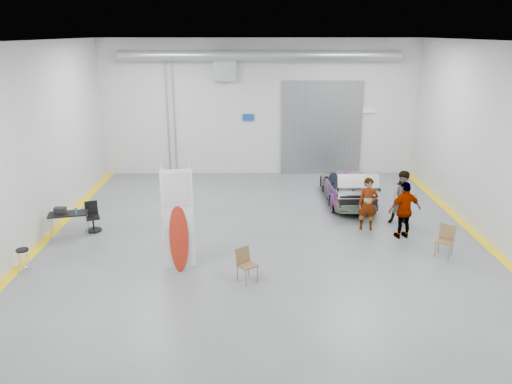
{
  "coord_description": "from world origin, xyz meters",
  "views": [
    {
      "loc": [
        -0.38,
        -14.25,
        6.25
      ],
      "look_at": [
        -0.23,
        0.47,
        1.5
      ],
      "focal_mm": 35.0,
      "sensor_mm": 36.0,
      "label": 1
    }
  ],
  "objects_px": {
    "shop_stool": "(24,261)",
    "folding_chair_near": "(247,271)",
    "person_c": "(405,210)",
    "person_a": "(368,204)",
    "person_b": "(404,198)",
    "sedan_car": "(348,186)",
    "surfboard_display": "(177,229)",
    "work_table": "(66,213)",
    "office_chair": "(93,218)",
    "folding_chair_far": "(444,247)"
  },
  "relations": [
    {
      "from": "shop_stool",
      "to": "folding_chair_near",
      "type": "bearing_deg",
      "value": -5.44
    },
    {
      "from": "person_c",
      "to": "shop_stool",
      "type": "relative_size",
      "value": 2.69
    },
    {
      "from": "person_a",
      "to": "person_b",
      "type": "relative_size",
      "value": 0.94
    },
    {
      "from": "sedan_car",
      "to": "person_b",
      "type": "height_order",
      "value": "person_b"
    },
    {
      "from": "surfboard_display",
      "to": "work_table",
      "type": "distance_m",
      "value": 4.66
    },
    {
      "from": "person_b",
      "to": "folding_chair_near",
      "type": "xyz_separation_m",
      "value": [
        -5.22,
        -4.04,
        -0.65
      ]
    },
    {
      "from": "sedan_car",
      "to": "shop_stool",
      "type": "relative_size",
      "value": 6.15
    },
    {
      "from": "person_a",
      "to": "office_chair",
      "type": "relative_size",
      "value": 1.83
    },
    {
      "from": "folding_chair_near",
      "to": "person_b",
      "type": "bearing_deg",
      "value": -0.26
    },
    {
      "from": "folding_chair_near",
      "to": "work_table",
      "type": "height_order",
      "value": "work_table"
    },
    {
      "from": "folding_chair_near",
      "to": "office_chair",
      "type": "relative_size",
      "value": 0.95
    },
    {
      "from": "sedan_car",
      "to": "person_a",
      "type": "xyz_separation_m",
      "value": [
        0.12,
        -2.85,
        0.27
      ]
    },
    {
      "from": "person_c",
      "to": "folding_chair_far",
      "type": "bearing_deg",
      "value": 106.43
    },
    {
      "from": "surfboard_display",
      "to": "shop_stool",
      "type": "relative_size",
      "value": 4.45
    },
    {
      "from": "work_table",
      "to": "folding_chair_far",
      "type": "bearing_deg",
      "value": -8.42
    },
    {
      "from": "sedan_car",
      "to": "shop_stool",
      "type": "xyz_separation_m",
      "value": [
        -9.85,
        -5.86,
        -0.27
      ]
    },
    {
      "from": "person_c",
      "to": "surfboard_display",
      "type": "height_order",
      "value": "surfboard_display"
    },
    {
      "from": "surfboard_display",
      "to": "work_table",
      "type": "relative_size",
      "value": 2.32
    },
    {
      "from": "person_a",
      "to": "person_b",
      "type": "height_order",
      "value": "person_b"
    },
    {
      "from": "person_b",
      "to": "folding_chair_near",
      "type": "distance_m",
      "value": 6.63
    },
    {
      "from": "sedan_car",
      "to": "work_table",
      "type": "distance_m",
      "value": 10.12
    },
    {
      "from": "office_chair",
      "to": "sedan_car",
      "type": "bearing_deg",
      "value": -3.99
    },
    {
      "from": "shop_stool",
      "to": "work_table",
      "type": "bearing_deg",
      "value": 83.89
    },
    {
      "from": "folding_chair_far",
      "to": "work_table",
      "type": "height_order",
      "value": "work_table"
    },
    {
      "from": "folding_chair_far",
      "to": "folding_chair_near",
      "type": "bearing_deg",
      "value": -131.05
    },
    {
      "from": "folding_chair_near",
      "to": "office_chair",
      "type": "distance_m",
      "value": 6.2
    },
    {
      "from": "surfboard_display",
      "to": "folding_chair_far",
      "type": "xyz_separation_m",
      "value": [
        7.57,
        0.81,
        -0.94
      ]
    },
    {
      "from": "sedan_car",
      "to": "work_table",
      "type": "bearing_deg",
      "value": 19.03
    },
    {
      "from": "person_c",
      "to": "folding_chair_near",
      "type": "relative_size",
      "value": 2.02
    },
    {
      "from": "folding_chair_near",
      "to": "folding_chair_far",
      "type": "xyz_separation_m",
      "value": [
        5.69,
        1.46,
        0.01
      ]
    },
    {
      "from": "folding_chair_far",
      "to": "work_table",
      "type": "relative_size",
      "value": 0.71
    },
    {
      "from": "person_b",
      "to": "shop_stool",
      "type": "bearing_deg",
      "value": -149.71
    },
    {
      "from": "folding_chair_far",
      "to": "shop_stool",
      "type": "relative_size",
      "value": 1.36
    },
    {
      "from": "office_chair",
      "to": "work_table",
      "type": "bearing_deg",
      "value": -171.77
    },
    {
      "from": "person_b",
      "to": "shop_stool",
      "type": "xyz_separation_m",
      "value": [
        -11.27,
        -3.46,
        -0.59
      ]
    },
    {
      "from": "sedan_car",
      "to": "office_chair",
      "type": "xyz_separation_m",
      "value": [
        -8.86,
        -2.87,
        -0.19
      ]
    },
    {
      "from": "sedan_car",
      "to": "work_table",
      "type": "xyz_separation_m",
      "value": [
        -9.57,
        -3.28,
        0.15
      ]
    },
    {
      "from": "folding_chair_far",
      "to": "person_a",
      "type": "bearing_deg",
      "value": 164.24
    },
    {
      "from": "shop_stool",
      "to": "work_table",
      "type": "height_order",
      "value": "work_table"
    },
    {
      "from": "person_b",
      "to": "office_chair",
      "type": "height_order",
      "value": "person_b"
    },
    {
      "from": "person_a",
      "to": "shop_stool",
      "type": "distance_m",
      "value": 10.43
    },
    {
      "from": "work_table",
      "to": "sedan_car",
      "type": "bearing_deg",
      "value": 18.93
    },
    {
      "from": "sedan_car",
      "to": "office_chair",
      "type": "distance_m",
      "value": 9.32
    },
    {
      "from": "surfboard_display",
      "to": "office_chair",
      "type": "xyz_separation_m",
      "value": [
        -3.18,
        2.92,
        -0.81
      ]
    },
    {
      "from": "folding_chair_near",
      "to": "office_chair",
      "type": "bearing_deg",
      "value": 106.8
    },
    {
      "from": "folding_chair_far",
      "to": "work_table",
      "type": "distance_m",
      "value": 11.6
    },
    {
      "from": "surfboard_display",
      "to": "office_chair",
      "type": "bearing_deg",
      "value": 127.74
    },
    {
      "from": "surfboard_display",
      "to": "work_table",
      "type": "bearing_deg",
      "value": 137.52
    },
    {
      "from": "shop_stool",
      "to": "office_chair",
      "type": "bearing_deg",
      "value": 71.73
    },
    {
      "from": "shop_stool",
      "to": "work_table",
      "type": "distance_m",
      "value": 2.63
    }
  ]
}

